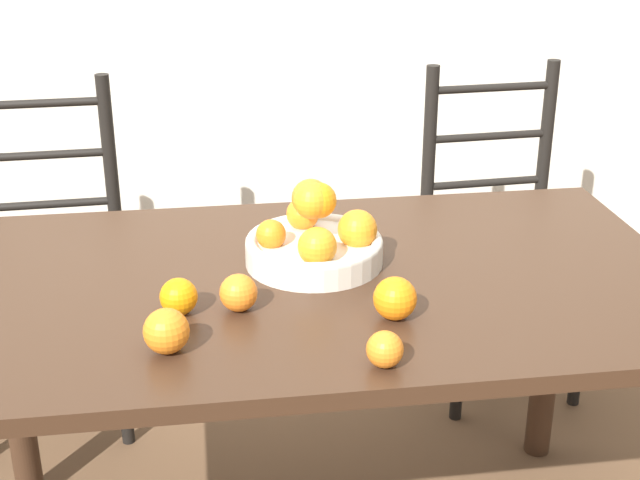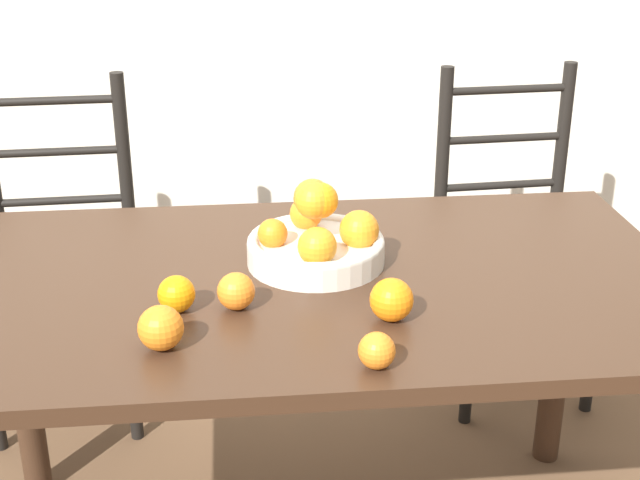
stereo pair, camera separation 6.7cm
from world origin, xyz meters
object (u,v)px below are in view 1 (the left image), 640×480
Objects in this scene: orange_loose_0 at (395,298)px; chair_right at (498,242)px; orange_loose_4 at (166,331)px; chair_left at (49,268)px; fruit_bowl at (315,238)px; orange_loose_2 at (385,349)px; orange_loose_1 at (239,293)px; orange_loose_3 at (179,297)px.

chair_right reaches higher than orange_loose_0.
chair_right is (0.97, 1.04, -0.33)m from orange_loose_4.
orange_loose_4 is at bearing -171.26° from orange_loose_0.
fruit_bowl is at bearing -48.64° from chair_left.
chair_right reaches higher than orange_loose_4.
orange_loose_0 is 0.17m from orange_loose_2.
chair_left reaches higher than orange_loose_0.
orange_loose_1 is 1.02× the size of orange_loose_3.
orange_loose_2 is 1.33m from chair_right.
chair_left is 1.33m from chair_right.
orange_loose_2 is 0.06× the size of chair_left.
orange_loose_2 is 0.06× the size of chair_right.
fruit_bowl is 3.60× the size of orange_loose_4.
orange_loose_0 is at bearing -14.59° from orange_loose_1.
chair_left is 1.00× the size of chair_right.
orange_loose_2 is 0.37m from orange_loose_4.
fruit_bowl is 0.29× the size of chair_left.
orange_loose_1 is 1.08m from chair_left.
fruit_bowl reaches higher than orange_loose_0.
orange_loose_1 is 0.90× the size of orange_loose_4.
orange_loose_3 is at bearing -68.59° from chair_left.
orange_loose_4 is (-0.41, -0.06, -0.00)m from orange_loose_0.
orange_loose_0 is 0.08× the size of chair_right.
chair_right is (1.33, -0.00, 0.00)m from chair_left.
orange_loose_2 is at bearing -15.47° from orange_loose_4.
fruit_bowl reaches higher than orange_loose_4.
orange_loose_0 is 0.08× the size of chair_left.
orange_loose_1 is 1.27m from chair_right.
orange_loose_3 is (-0.11, 0.00, -0.00)m from orange_loose_1.
orange_loose_3 is (-0.28, -0.19, -0.02)m from fruit_bowl.
fruit_bowl is at bearing 33.65° from orange_loose_3.
orange_loose_4 reaches higher than orange_loose_1.
chair_left is (-0.37, 1.04, -0.33)m from orange_loose_4.
orange_loose_1 reaches higher than orange_loose_2.
chair_right is at bearing 46.95° from fruit_bowl.
chair_right reaches higher than orange_loose_3.
orange_loose_1 is at bearing -62.93° from chair_left.
fruit_bowl is 3.55× the size of orange_loose_0.
orange_loose_3 is 0.07× the size of chair_right.
chair_left is (-0.39, 0.90, -0.33)m from orange_loose_3.
orange_loose_4 is at bearing -98.32° from orange_loose_3.
orange_loose_3 is (-0.39, 0.07, -0.01)m from orange_loose_0.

